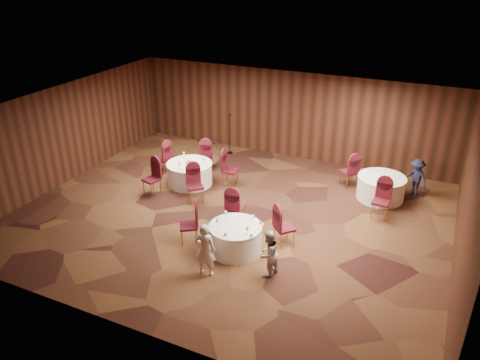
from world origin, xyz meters
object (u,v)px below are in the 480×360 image
at_px(table_main, 235,238).
at_px(man_c, 416,177).
at_px(mic_stand, 230,142).
at_px(woman_b, 268,254).
at_px(table_left, 190,173).
at_px(table_right, 381,188).
at_px(woman_a, 205,250).

distance_m(table_main, man_c, 6.42).
relative_size(table_main, man_c, 1.10).
bearing_deg(table_main, mic_stand, 117.21).
xyz_separation_m(table_main, woman_b, (1.12, -0.58, 0.23)).
bearing_deg(mic_stand, woman_b, -57.31).
xyz_separation_m(table_left, woman_b, (4.16, -3.49, 0.23)).
bearing_deg(man_c, table_left, -130.48).
bearing_deg(table_main, table_left, 136.31).
xyz_separation_m(table_right, man_c, (0.93, 0.68, 0.24)).
relative_size(table_right, man_c, 1.19).
relative_size(table_main, woman_b, 1.13).
bearing_deg(man_c, mic_stand, -154.66).
relative_size(table_right, mic_stand, 0.95).
relative_size(table_right, woman_b, 1.22).
distance_m(table_right, mic_stand, 6.04).
relative_size(table_main, mic_stand, 0.87).
xyz_separation_m(table_left, mic_stand, (0.02, 2.96, 0.07)).
bearing_deg(table_right, man_c, 36.12).
relative_size(table_left, man_c, 1.22).
distance_m(mic_stand, man_c, 6.85).
bearing_deg(woman_a, table_left, -64.44).
bearing_deg(man_c, woman_a, -91.24).
xyz_separation_m(mic_stand, woman_a, (2.79, -7.03, 0.24)).
distance_m(table_main, mic_stand, 6.60).
distance_m(table_left, table_right, 6.12).
distance_m(woman_a, woman_b, 1.47).
distance_m(table_right, man_c, 1.18).
xyz_separation_m(woman_b, man_c, (2.68, 5.76, 0.02)).
height_order(table_right, woman_b, woman_b).
bearing_deg(mic_stand, woman_a, -68.36).
bearing_deg(woman_a, mic_stand, -77.45).
xyz_separation_m(table_right, mic_stand, (-5.88, 1.38, 0.07)).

